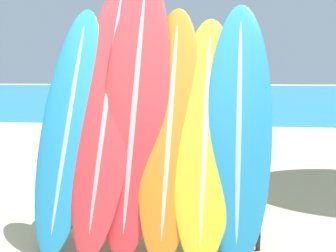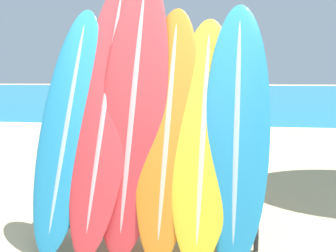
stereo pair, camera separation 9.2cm
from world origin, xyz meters
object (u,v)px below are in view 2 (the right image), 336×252
surfboard_slot_4 (204,131)px  surfboard_slot_5 (237,124)px  surfboard_slot_0 (69,121)px  surfboard_slot_1 (107,102)px  surfboard_slot_2 (134,104)px  person_far_right (193,99)px  person_near_water (204,101)px  surfboard_rack (150,188)px  person_far_left (216,112)px  surfboard_slot_3 (168,124)px  person_mid_beach (168,101)px

surfboard_slot_4 → surfboard_slot_5: bearing=2.7°
surfboard_slot_0 → surfboard_slot_1: size_ratio=0.86×
surfboard_slot_2 → person_far_right: (-0.49, 7.64, -0.32)m
surfboard_slot_0 → surfboard_slot_5: (1.41, -0.01, 0.00)m
surfboard_slot_4 → surfboard_slot_2: bearing=172.3°
person_near_water → surfboard_rack: bearing=-158.7°
surfboard_slot_0 → person_near_water: bearing=83.7°
surfboard_slot_5 → person_far_left: surfboard_slot_5 is taller
surfboard_rack → surfboard_slot_3: (0.14, 0.04, 0.53)m
person_near_water → person_far_right: bearing=32.6°
person_near_water → person_mid_beach: bearing=179.7°
surfboard_slot_3 → surfboard_slot_0: bearing=180.0°
surfboard_rack → surfboard_slot_3: surfboard_slot_3 is taller
surfboard_rack → surfboard_slot_5: 0.88m
surfboard_rack → person_far_right: person_far_right is taller
surfboard_slot_2 → surfboard_slot_3: (0.30, -0.05, -0.16)m
surfboard_rack → person_far_left: 3.22m
surfboard_slot_1 → person_mid_beach: surfboard_slot_1 is taller
surfboard_slot_3 → person_mid_beach: (-0.75, 4.04, -0.02)m
surfboard_slot_0 → surfboard_slot_5: 1.41m
person_far_right → surfboard_slot_0: bearing=-79.7°
surfboard_slot_4 → person_far_left: surfboard_slot_4 is taller
surfboard_rack → person_far_right: bearing=94.8°
surfboard_slot_2 → person_near_water: size_ratio=1.38×
surfboard_slot_3 → person_mid_beach: size_ratio=1.11×
surfboard_rack → surfboard_slot_0: size_ratio=0.87×
surfboard_slot_0 → surfboard_slot_1: 0.36m
surfboard_slot_1 → surfboard_slot_3: bearing=-9.0°
surfboard_slot_4 → surfboard_slot_3: bearing=174.8°
surfboard_slot_1 → person_mid_beach: 3.97m
surfboard_slot_0 → surfboard_slot_4: 1.15m
surfboard_slot_4 → person_far_right: surfboard_slot_4 is taller
surfboard_slot_0 → surfboard_slot_1: bearing=15.6°
surfboard_slot_1 → surfboard_slot_4: (0.84, -0.11, -0.22)m
surfboard_slot_2 → surfboard_slot_5: size_ratio=1.15×
surfboard_slot_0 → surfboard_slot_4: surfboard_slot_0 is taller
person_far_left → person_near_water: bearing=-82.5°
surfboard_slot_3 → surfboard_slot_4: size_ratio=1.05×
surfboard_slot_3 → person_far_left: size_ratio=1.27×
person_near_water → person_mid_beach: person_mid_beach is taller
person_mid_beach → surfboard_slot_3: bearing=-130.3°
surfboard_rack → person_mid_beach: 4.16m
surfboard_slot_2 → person_mid_beach: bearing=96.4°
surfboard_slot_0 → surfboard_slot_2: surfboard_slot_2 is taller
surfboard_slot_5 → surfboard_slot_3: bearing=178.5°
surfboard_slot_2 → surfboard_slot_3: size_ratio=1.16×
surfboard_slot_3 → surfboard_slot_5: surfboard_slot_5 is taller
surfboard_slot_3 → surfboard_slot_5: 0.55m
surfboard_slot_3 → person_far_left: surfboard_slot_3 is taller
surfboard_slot_0 → surfboard_slot_4: bearing=-1.4°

